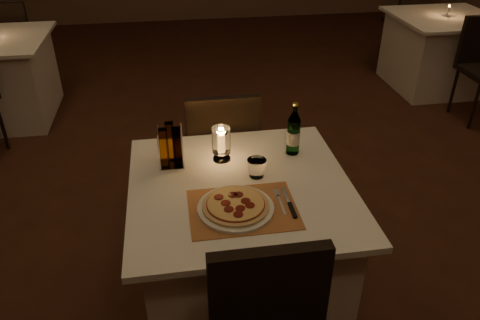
{
  "coord_description": "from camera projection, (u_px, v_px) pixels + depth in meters",
  "views": [
    {
      "loc": [
        -0.4,
        -2.42,
        1.93
      ],
      "look_at": [
        -0.12,
        -0.69,
        0.86
      ],
      "focal_mm": 35.0,
      "sensor_mm": 36.0,
      "label": 1
    }
  ],
  "objects": [
    {
      "name": "main_table",
      "position": [
        241.0,
        246.0,
        2.3
      ],
      "size": [
        1.0,
        1.0,
        0.74
      ],
      "color": "white",
      "rests_on": "ground"
    },
    {
      "name": "hurricane_candle",
      "position": [
        221.0,
        141.0,
        2.24
      ],
      "size": [
        0.09,
        0.09,
        0.17
      ],
      "color": "white",
      "rests_on": "main_table"
    },
    {
      "name": "cruet_caddy",
      "position": [
        171.0,
        147.0,
        2.2
      ],
      "size": [
        0.12,
        0.12,
        0.21
      ],
      "color": "white",
      "rests_on": "main_table"
    },
    {
      "name": "neighbor_table_right",
      "position": [
        439.0,
        52.0,
        4.82
      ],
      "size": [
        1.0,
        1.0,
        0.74
      ],
      "color": "white",
      "rests_on": "ground"
    },
    {
      "name": "tumbler",
      "position": [
        257.0,
        168.0,
        2.15
      ],
      "size": [
        0.09,
        0.09,
        0.09
      ],
      "primitive_type": null,
      "color": "white",
      "rests_on": "main_table"
    },
    {
      "name": "knife",
      "position": [
        291.0,
        207.0,
        1.95
      ],
      "size": [
        0.02,
        0.22,
        0.01
      ],
      "color": "black",
      "rests_on": "placemat"
    },
    {
      "name": "chair_far",
      "position": [
        222.0,
        145.0,
        2.81
      ],
      "size": [
        0.42,
        0.42,
        0.9
      ],
      "color": "black",
      "rests_on": "ground"
    },
    {
      "name": "plate",
      "position": [
        236.0,
        208.0,
        1.94
      ],
      "size": [
        0.32,
        0.32,
        0.01
      ],
      "primitive_type": "cylinder",
      "color": "white",
      "rests_on": "placemat"
    },
    {
      "name": "neighbor_candle_right",
      "position": [
        448.0,
        11.0,
        4.61
      ],
      "size": [
        0.03,
        0.03,
        0.11
      ],
      "color": "white",
      "rests_on": "neighbor_table_right"
    },
    {
      "name": "neighbor_chair_rb",
      "position": [
        410.0,
        17.0,
        5.33
      ],
      "size": [
        0.42,
        0.42,
        0.9
      ],
      "color": "black",
      "rests_on": "ground"
    },
    {
      "name": "fork",
      "position": [
        280.0,
        200.0,
        2.0
      ],
      "size": [
        0.02,
        0.18,
        0.0
      ],
      "color": "silver",
      "rests_on": "placemat"
    },
    {
      "name": "water_bottle",
      "position": [
        294.0,
        133.0,
        2.29
      ],
      "size": [
        0.07,
        0.07,
        0.27
      ],
      "color": "#549852",
      "rests_on": "main_table"
    },
    {
      "name": "placemat",
      "position": [
        243.0,
        209.0,
        1.95
      ],
      "size": [
        0.45,
        0.34,
        0.0
      ],
      "primitive_type": "cube",
      "color": "#B36E3E",
      "rests_on": "main_table"
    },
    {
      "name": "pizza",
      "position": [
        236.0,
        205.0,
        1.93
      ],
      "size": [
        0.28,
        0.28,
        0.02
      ],
      "color": "#D8B77F",
      "rests_on": "plate"
    },
    {
      "name": "neighbor_chair_lb",
      "position": [
        12.0,
        36.0,
        4.69
      ],
      "size": [
        0.42,
        0.42,
        0.9
      ],
      "color": "black",
      "rests_on": "ground"
    },
    {
      "name": "floor",
      "position": [
        242.0,
        217.0,
        3.11
      ],
      "size": [
        8.0,
        10.0,
        0.02
      ],
      "primitive_type": "cube",
      "color": "#482317",
      "rests_on": "ground"
    }
  ]
}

